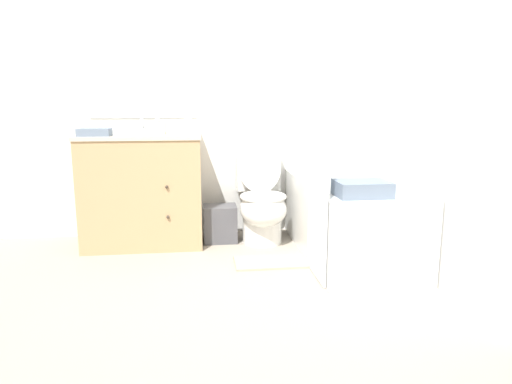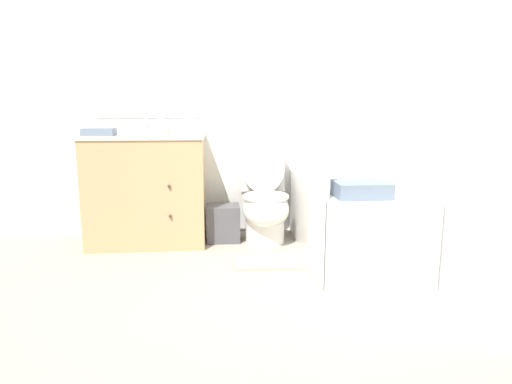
{
  "view_description": "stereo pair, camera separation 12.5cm",
  "coord_description": "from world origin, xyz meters",
  "px_view_note": "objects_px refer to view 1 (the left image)",
  "views": [
    {
      "loc": [
        -0.28,
        -2.28,
        1.13
      ],
      "look_at": [
        0.11,
        0.77,
        0.54
      ],
      "focal_mm": 32.0,
      "sensor_mm": 36.0,
      "label": 1
    },
    {
      "loc": [
        -0.15,
        -2.29,
        1.13
      ],
      "look_at": [
        0.11,
        0.77,
        0.54
      ],
      "focal_mm": 32.0,
      "sensor_mm": 36.0,
      "label": 2
    }
  ],
  "objects_px": {
    "bathtub": "(348,218)",
    "tissue_box": "(158,128)",
    "toilet": "(261,200)",
    "hand_towel_folded": "(95,132)",
    "bath_mat": "(275,262)",
    "wastebasket": "(220,223)",
    "sink_faucet": "(143,129)",
    "bath_towel_folded": "(362,189)",
    "soap_dispenser": "(188,125)",
    "vanity_cabinet": "(143,189)"
  },
  "relations": [
    {
      "from": "tissue_box",
      "to": "soap_dispenser",
      "type": "bearing_deg",
      "value": 0.51
    },
    {
      "from": "tissue_box",
      "to": "soap_dispenser",
      "type": "height_order",
      "value": "soap_dispenser"
    },
    {
      "from": "hand_towel_folded",
      "to": "bathtub",
      "type": "bearing_deg",
      "value": -9.02
    },
    {
      "from": "toilet",
      "to": "hand_towel_folded",
      "type": "xyz_separation_m",
      "value": [
        -1.28,
        -0.1,
        0.58
      ]
    },
    {
      "from": "toilet",
      "to": "tissue_box",
      "type": "bearing_deg",
      "value": 177.47
    },
    {
      "from": "toilet",
      "to": "tissue_box",
      "type": "xyz_separation_m",
      "value": [
        -0.82,
        0.04,
        0.6
      ]
    },
    {
      "from": "vanity_cabinet",
      "to": "tissue_box",
      "type": "height_order",
      "value": "tissue_box"
    },
    {
      "from": "bathtub",
      "to": "tissue_box",
      "type": "xyz_separation_m",
      "value": [
        -1.43,
        0.44,
        0.67
      ]
    },
    {
      "from": "sink_faucet",
      "to": "wastebasket",
      "type": "relative_size",
      "value": 0.47
    },
    {
      "from": "soap_dispenser",
      "to": "hand_towel_folded",
      "type": "bearing_deg",
      "value": -168.44
    },
    {
      "from": "hand_towel_folded",
      "to": "bath_towel_folded",
      "type": "xyz_separation_m",
      "value": [
        1.79,
        -0.83,
        -0.32
      ]
    },
    {
      "from": "bath_towel_folded",
      "to": "bath_mat",
      "type": "bearing_deg",
      "value": 142.16
    },
    {
      "from": "vanity_cabinet",
      "to": "tissue_box",
      "type": "bearing_deg",
      "value": -7.6
    },
    {
      "from": "wastebasket",
      "to": "hand_towel_folded",
      "type": "height_order",
      "value": "hand_towel_folded"
    },
    {
      "from": "vanity_cabinet",
      "to": "toilet",
      "type": "relative_size",
      "value": 1.15
    },
    {
      "from": "toilet",
      "to": "bath_towel_folded",
      "type": "bearing_deg",
      "value": -61.1
    },
    {
      "from": "bath_towel_folded",
      "to": "bath_mat",
      "type": "height_order",
      "value": "bath_towel_folded"
    },
    {
      "from": "sink_faucet",
      "to": "hand_towel_folded",
      "type": "xyz_separation_m",
      "value": [
        -0.32,
        -0.36,
        -0.01
      ]
    },
    {
      "from": "vanity_cabinet",
      "to": "bath_mat",
      "type": "height_order",
      "value": "vanity_cabinet"
    },
    {
      "from": "wastebasket",
      "to": "soap_dispenser",
      "type": "bearing_deg",
      "value": -179.73
    },
    {
      "from": "sink_faucet",
      "to": "bathtub",
      "type": "height_order",
      "value": "sink_faucet"
    },
    {
      "from": "sink_faucet",
      "to": "bathtub",
      "type": "distance_m",
      "value": 1.82
    },
    {
      "from": "bathtub",
      "to": "wastebasket",
      "type": "distance_m",
      "value": 1.06
    },
    {
      "from": "vanity_cabinet",
      "to": "tissue_box",
      "type": "relative_size",
      "value": 6.61
    },
    {
      "from": "toilet",
      "to": "tissue_box",
      "type": "relative_size",
      "value": 5.75
    },
    {
      "from": "wastebasket",
      "to": "tissue_box",
      "type": "relative_size",
      "value": 2.12
    },
    {
      "from": "bathtub",
      "to": "hand_towel_folded",
      "type": "relative_size",
      "value": 6.26
    },
    {
      "from": "bathtub",
      "to": "wastebasket",
      "type": "height_order",
      "value": "bathtub"
    },
    {
      "from": "toilet",
      "to": "bathtub",
      "type": "relative_size",
      "value": 0.56
    },
    {
      "from": "bath_towel_folded",
      "to": "tissue_box",
      "type": "bearing_deg",
      "value": 144.12
    },
    {
      "from": "toilet",
      "to": "bathtub",
      "type": "distance_m",
      "value": 0.73
    },
    {
      "from": "tissue_box",
      "to": "bath_mat",
      "type": "xyz_separation_m",
      "value": [
        0.85,
        -0.59,
        -0.94
      ]
    },
    {
      "from": "vanity_cabinet",
      "to": "sink_faucet",
      "type": "height_order",
      "value": "sink_faucet"
    },
    {
      "from": "toilet",
      "to": "wastebasket",
      "type": "height_order",
      "value": "toilet"
    },
    {
      "from": "bath_mat",
      "to": "bath_towel_folded",
      "type": "bearing_deg",
      "value": -37.84
    },
    {
      "from": "toilet",
      "to": "sink_faucet",
      "type": "bearing_deg",
      "value": 164.76
    },
    {
      "from": "wastebasket",
      "to": "bath_towel_folded",
      "type": "bearing_deg",
      "value": -48.56
    },
    {
      "from": "sink_faucet",
      "to": "wastebasket",
      "type": "bearing_deg",
      "value": -19.78
    },
    {
      "from": "tissue_box",
      "to": "bath_mat",
      "type": "bearing_deg",
      "value": -34.71
    },
    {
      "from": "sink_faucet",
      "to": "wastebasket",
      "type": "distance_m",
      "value": 1.02
    },
    {
      "from": "vanity_cabinet",
      "to": "bath_towel_folded",
      "type": "relative_size",
      "value": 2.82
    },
    {
      "from": "bathtub",
      "to": "bath_mat",
      "type": "bearing_deg",
      "value": -165.81
    },
    {
      "from": "vanity_cabinet",
      "to": "bath_mat",
      "type": "distance_m",
      "value": 1.24
    },
    {
      "from": "wastebasket",
      "to": "hand_towel_folded",
      "type": "xyz_separation_m",
      "value": [
        -0.93,
        -0.14,
        0.77
      ]
    },
    {
      "from": "sink_faucet",
      "to": "tissue_box",
      "type": "bearing_deg",
      "value": -58.6
    },
    {
      "from": "wastebasket",
      "to": "tissue_box",
      "type": "bearing_deg",
      "value": -179.61
    },
    {
      "from": "vanity_cabinet",
      "to": "wastebasket",
      "type": "bearing_deg",
      "value": -1.4
    },
    {
      "from": "vanity_cabinet",
      "to": "soap_dispenser",
      "type": "height_order",
      "value": "soap_dispenser"
    },
    {
      "from": "tissue_box",
      "to": "soap_dispenser",
      "type": "relative_size",
      "value": 0.93
    },
    {
      "from": "bath_towel_folded",
      "to": "bath_mat",
      "type": "relative_size",
      "value": 0.57
    }
  ]
}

